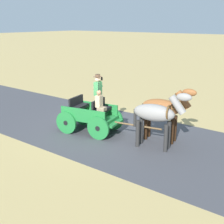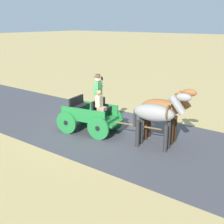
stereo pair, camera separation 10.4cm
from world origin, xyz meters
TOP-DOWN VIEW (x-y plane):
  - ground_plane at (0.00, 0.00)m, footprint 200.00×200.00m
  - road_surface at (0.00, 0.00)m, footprint 5.91×160.00m
  - horse_drawn_carriage at (0.41, 0.14)m, footprint 1.85×4.51m
  - horse_near_side at (-0.57, 3.04)m, footprint 0.81×2.15m
  - horse_off_side at (0.25, 3.20)m, footprint 0.86×2.15m

SIDE VIEW (x-z plane):
  - ground_plane at x=0.00m, z-range 0.00..0.00m
  - road_surface at x=0.00m, z-range 0.00..0.01m
  - horse_drawn_carriage at x=0.41m, z-range -0.43..2.07m
  - horse_near_side at x=-0.57m, z-range 0.22..2.43m
  - horse_off_side at x=0.25m, z-range 0.22..2.43m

